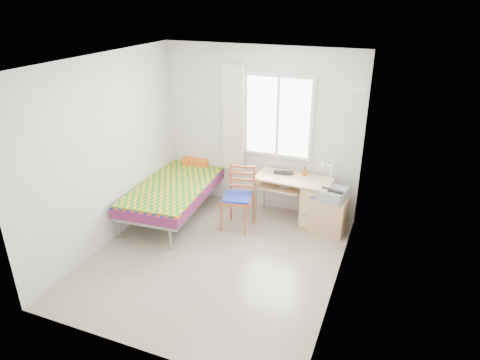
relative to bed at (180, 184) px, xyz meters
name	(u,v)px	position (x,y,z in m)	size (l,w,h in m)	color
floor	(215,258)	(1.09, -1.05, -0.47)	(3.50, 3.50, 0.00)	#BCAD93
ceiling	(210,61)	(1.09, -1.05, 2.13)	(3.50, 3.50, 0.00)	white
wall_back	(260,130)	(1.09, 0.70, 0.83)	(3.20, 3.20, 0.00)	silver
wall_left	(106,153)	(-0.51, -1.05, 0.83)	(3.50, 3.50, 0.00)	silver
wall_right	(344,190)	(2.69, -1.05, 0.83)	(3.50, 3.50, 0.00)	silver
window	(278,117)	(1.39, 0.68, 1.08)	(1.10, 0.04, 1.30)	white
curtain	(233,119)	(0.67, 0.63, 0.98)	(0.35, 0.05, 1.70)	beige
floating_shelf	(359,88)	(2.58, 0.35, 1.68)	(0.20, 0.32, 0.03)	white
bed	(180,184)	(0.00, 0.00, 0.00)	(1.20, 2.30, 0.97)	#94989D
desk	(312,200)	(2.07, 0.37, -0.08)	(1.17, 0.58, 0.72)	#DFBE75
chair	(239,193)	(1.07, -0.10, 0.08)	(0.50, 0.50, 0.97)	#A4441F
cabinet	(329,215)	(2.36, 0.26, -0.20)	(0.52, 0.47, 0.53)	tan
printer	(333,194)	(2.39, 0.24, 0.15)	(0.43, 0.47, 0.18)	#999BA0
laptop	(283,174)	(1.58, 0.44, 0.26)	(0.31, 0.20, 0.02)	black
pen_cup	(305,173)	(1.89, 0.52, 0.29)	(0.07, 0.07, 0.09)	orange
task_lamp	(326,169)	(2.25, 0.32, 0.48)	(0.22, 0.31, 0.38)	white
book	(282,184)	(1.59, 0.35, 0.12)	(0.15, 0.21, 0.02)	gray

